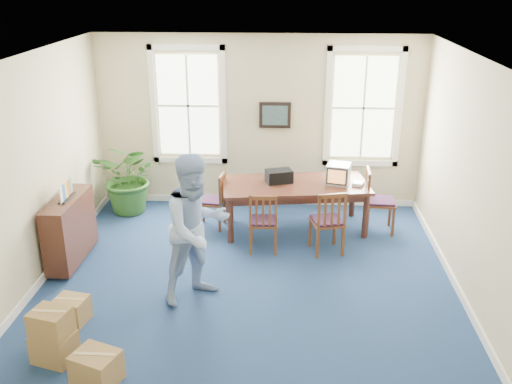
# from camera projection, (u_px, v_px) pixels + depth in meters

# --- Properties ---
(floor) EXTENTS (6.50, 6.50, 0.00)m
(floor) POSITION_uv_depth(u_px,v_px,m) (247.00, 289.00, 8.10)
(floor) COLOR navy
(floor) RESTS_ON ground
(ceiling) EXTENTS (6.50, 6.50, 0.00)m
(ceiling) POSITION_uv_depth(u_px,v_px,m) (245.00, 61.00, 6.93)
(ceiling) COLOR white
(ceiling) RESTS_ON ground
(wall_back) EXTENTS (6.50, 0.00, 6.50)m
(wall_back) POSITION_uv_depth(u_px,v_px,m) (259.00, 122.00, 10.54)
(wall_back) COLOR #C9BB92
(wall_back) RESTS_ON ground
(wall_front) EXTENTS (6.50, 0.00, 6.50)m
(wall_front) POSITION_uv_depth(u_px,v_px,m) (216.00, 328.00, 4.49)
(wall_front) COLOR #C9BB92
(wall_front) RESTS_ON ground
(wall_left) EXTENTS (0.00, 6.50, 6.50)m
(wall_left) POSITION_uv_depth(u_px,v_px,m) (24.00, 179.00, 7.67)
(wall_left) COLOR #C9BB92
(wall_left) RESTS_ON ground
(wall_right) EXTENTS (0.00, 6.50, 6.50)m
(wall_right) POSITION_uv_depth(u_px,v_px,m) (477.00, 188.00, 7.35)
(wall_right) COLOR #C9BB92
(wall_right) RESTS_ON ground
(baseboard_back) EXTENTS (6.00, 0.04, 0.12)m
(baseboard_back) POSITION_uv_depth(u_px,v_px,m) (259.00, 200.00, 11.07)
(baseboard_back) COLOR white
(baseboard_back) RESTS_ON ground
(baseboard_left) EXTENTS (0.04, 6.50, 0.12)m
(baseboard_left) POSITION_uv_depth(u_px,v_px,m) (42.00, 279.00, 8.23)
(baseboard_left) COLOR white
(baseboard_left) RESTS_ON ground
(baseboard_right) EXTENTS (0.04, 6.50, 0.12)m
(baseboard_right) POSITION_uv_depth(u_px,v_px,m) (459.00, 292.00, 7.92)
(baseboard_right) COLOR white
(baseboard_right) RESTS_ON ground
(window_left) EXTENTS (1.40, 0.12, 2.20)m
(window_left) POSITION_uv_depth(u_px,v_px,m) (188.00, 106.00, 10.48)
(window_left) COLOR white
(window_left) RESTS_ON ground
(window_right) EXTENTS (1.40, 0.12, 2.20)m
(window_right) POSITION_uv_depth(u_px,v_px,m) (363.00, 108.00, 10.31)
(window_right) COLOR white
(window_right) RESTS_ON ground
(wall_picture) EXTENTS (0.58, 0.06, 0.48)m
(wall_picture) POSITION_uv_depth(u_px,v_px,m) (275.00, 115.00, 10.42)
(wall_picture) COLOR black
(wall_picture) RESTS_ON ground
(conference_table) EXTENTS (2.59, 1.45, 0.84)m
(conference_table) POSITION_uv_depth(u_px,v_px,m) (295.00, 206.00, 9.85)
(conference_table) COLOR #4B2419
(conference_table) RESTS_ON ground
(crt_tv) EXTENTS (0.47, 0.49, 0.34)m
(crt_tv) POSITION_uv_depth(u_px,v_px,m) (338.00, 174.00, 9.64)
(crt_tv) COLOR #B7B7BC
(crt_tv) RESTS_ON conference_table
(game_console) EXTENTS (0.24, 0.26, 0.05)m
(game_console) POSITION_uv_depth(u_px,v_px,m) (358.00, 183.00, 9.63)
(game_console) COLOR white
(game_console) RESTS_ON conference_table
(equipment_bag) EXTENTS (0.50, 0.40, 0.22)m
(equipment_bag) POSITION_uv_depth(u_px,v_px,m) (279.00, 176.00, 9.72)
(equipment_bag) COLOR black
(equipment_bag) RESTS_ON conference_table
(chair_near_left) EXTENTS (0.47, 0.47, 1.02)m
(chair_near_left) POSITION_uv_depth(u_px,v_px,m) (263.00, 221.00, 9.06)
(chair_near_left) COLOR brown
(chair_near_left) RESTS_ON ground
(chair_near_right) EXTENTS (0.59, 0.59, 1.08)m
(chair_near_right) POSITION_uv_depth(u_px,v_px,m) (327.00, 220.00, 9.00)
(chair_near_right) COLOR brown
(chair_near_right) RESTS_ON ground
(chair_end_left) EXTENTS (0.49, 0.49, 0.99)m
(chair_end_left) POSITION_uv_depth(u_px,v_px,m) (211.00, 200.00, 9.90)
(chair_end_left) COLOR brown
(chair_end_left) RESTS_ON ground
(chair_end_right) EXTENTS (0.51, 0.51, 1.11)m
(chair_end_right) POSITION_uv_depth(u_px,v_px,m) (380.00, 201.00, 9.72)
(chair_end_right) COLOR brown
(chair_end_right) RESTS_ON ground
(man) EXTENTS (1.27, 1.25, 2.06)m
(man) POSITION_uv_depth(u_px,v_px,m) (197.00, 228.00, 7.56)
(man) COLOR #96B1DD
(man) RESTS_ON ground
(credenza) EXTENTS (0.39, 1.28, 1.00)m
(credenza) POSITION_uv_depth(u_px,v_px,m) (70.00, 232.00, 8.70)
(credenza) COLOR #4B2419
(credenza) RESTS_ON ground
(brochure_rack) EXTENTS (0.26, 0.62, 0.27)m
(brochure_rack) POSITION_uv_depth(u_px,v_px,m) (66.00, 193.00, 8.46)
(brochure_rack) COLOR #99999E
(brochure_rack) RESTS_ON credenza
(potted_plant) EXTENTS (1.44, 1.32, 1.36)m
(potted_plant) POSITION_uv_depth(u_px,v_px,m) (130.00, 177.00, 10.45)
(potted_plant) COLOR #28571D
(potted_plant) RESTS_ON ground
(cardboard_boxes) EXTENTS (1.51, 1.51, 0.69)m
(cardboard_boxes) POSITION_uv_depth(u_px,v_px,m) (70.00, 330.00, 6.58)
(cardboard_boxes) COLOR #A67E49
(cardboard_boxes) RESTS_ON ground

